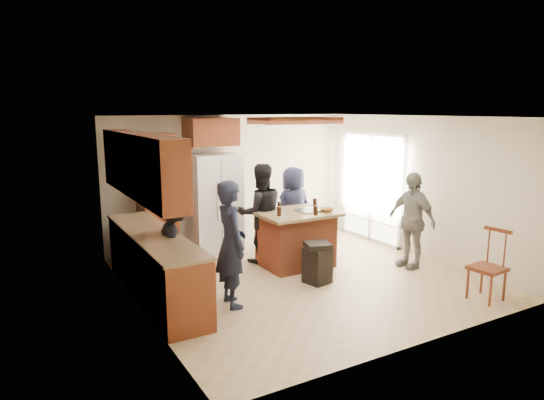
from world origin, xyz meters
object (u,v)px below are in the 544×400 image
person_front_left (231,244)px  kitchen_island (296,238)px  person_counter (176,245)px  spindle_chair (488,268)px  refrigerator (214,203)px  person_behind_right (293,209)px  person_side_right (411,220)px  person_behind_left (261,213)px  trash_bin (317,262)px

person_front_left → kitchen_island: person_front_left is taller
person_counter → spindle_chair: 4.34m
refrigerator → person_behind_right: bearing=-29.4°
person_side_right → person_counter: bearing=-102.8°
person_behind_left → trash_bin: person_behind_left is taller
person_side_right → trash_bin: bearing=-97.0°
person_side_right → kitchen_island: (-1.64, 0.99, -0.33)m
person_side_right → person_counter: 3.89m
person_behind_right → person_counter: size_ratio=1.05×
refrigerator → kitchen_island: bearing=-62.6°
person_front_left → person_behind_left: 1.93m
kitchen_island → person_behind_left: bearing=129.8°
person_behind_right → person_counter: 2.91m
person_behind_right → refrigerator: refrigerator is taller
person_front_left → person_counter: (-0.54, 0.66, -0.11)m
person_behind_right → trash_bin: size_ratio=2.49×
person_counter → kitchen_island: person_counter is taller
person_counter → refrigerator: refrigerator is taller
person_side_right → person_counter: size_ratio=1.07×
person_behind_left → refrigerator: size_ratio=0.95×
person_behind_right → spindle_chair: person_behind_right is taller
person_front_left → trash_bin: size_ratio=2.71×
person_side_right → person_behind_left: bearing=-128.8°
kitchen_island → person_counter: bearing=-171.6°
person_counter → person_side_right: bearing=-91.7°
person_front_left → person_counter: 0.86m
person_behind_left → spindle_chair: size_ratio=1.72×
person_behind_left → spindle_chair: (1.92, -3.06, -0.40)m
person_behind_left → kitchen_island: bearing=141.7°
person_front_left → refrigerator: bearing=-12.7°
refrigerator → trash_bin: size_ratio=2.86×
person_behind_right → kitchen_island: (-0.48, -0.83, -0.31)m
person_front_left → person_behind_right: size_ratio=1.09×
refrigerator → person_front_left: bearing=-108.3°
person_side_right → refrigerator: size_ratio=0.89×
person_behind_left → trash_bin: bearing=112.3°
trash_bin → person_side_right: bearing=-4.1°
person_front_left → kitchen_island: size_ratio=1.33×
person_side_right → refrigerator: 3.54m
person_counter → person_behind_right: bearing=-58.4°
trash_bin → spindle_chair: size_ratio=0.63×
person_front_left → person_behind_right: (2.13, 1.82, -0.07)m
refrigerator → spindle_chair: bearing=-60.7°
kitchen_island → spindle_chair: spindle_chair is taller
person_front_left → refrigerator: size_ratio=0.95×
refrigerator → spindle_chair: size_ratio=1.81×
person_behind_right → person_front_left: bearing=38.3°
person_counter → kitchen_island: (2.19, 0.32, -0.27)m
person_behind_left → refrigerator: (-0.40, 1.07, 0.05)m
person_behind_left → person_counter: person_behind_left is taller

